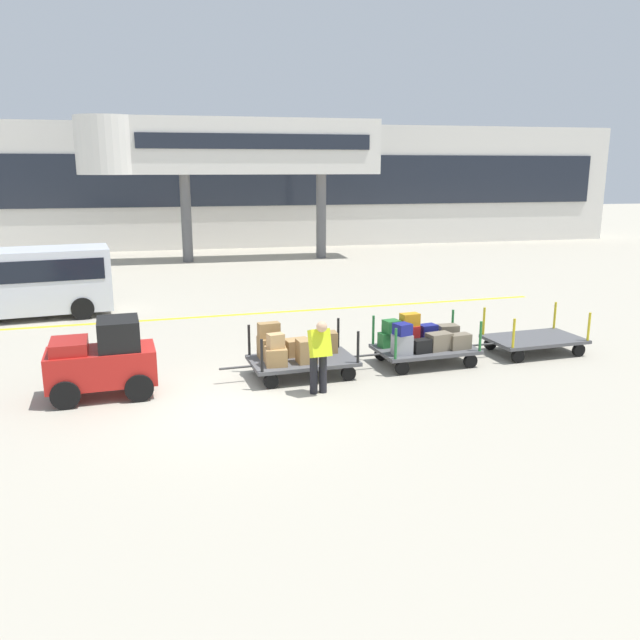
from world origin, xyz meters
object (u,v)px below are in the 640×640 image
baggage_cart_lead (295,352)px  baggage_cart_tail (534,340)px  baggage_tug (103,360)px  shuttle_van (27,278)px  baggage_cart_middle (423,341)px  baggage_handler (319,353)px

baggage_cart_lead → baggage_cart_tail: baggage_cart_lead is taller
baggage_tug → shuttle_van: bearing=110.4°
baggage_cart_middle → baggage_cart_lead: bearing=-175.5°
baggage_handler → shuttle_van: shuttle_van is taller
baggage_cart_middle → baggage_handler: size_ratio=1.95×
baggage_tug → shuttle_van: size_ratio=0.44×
baggage_tug → baggage_handler: 4.34m
baggage_handler → baggage_tug: bearing=168.8°
baggage_cart_middle → baggage_cart_tail: bearing=4.8°
baggage_tug → shuttle_van: (-2.92, 7.88, 0.48)m
baggage_cart_lead → shuttle_van: bearing=132.8°
baggage_tug → baggage_handler: (4.26, -0.85, 0.11)m
baggage_cart_tail → baggage_handler: baggage_handler is taller
baggage_cart_middle → shuttle_van: (-10.00, 7.22, 0.68)m
shuttle_van → baggage_handler: bearing=-50.5°
baggage_cart_middle → shuttle_van: shuttle_van is taller
baggage_cart_middle → baggage_tug: bearing=-174.7°
baggage_tug → baggage_cart_middle: baggage_tug is taller
baggage_cart_lead → baggage_cart_tail: 6.14m
baggage_cart_tail → baggage_tug: bearing=-174.9°
baggage_tug → baggage_cart_lead: 4.02m
baggage_cart_tail → baggage_handler: (-5.86, -1.76, 0.52)m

